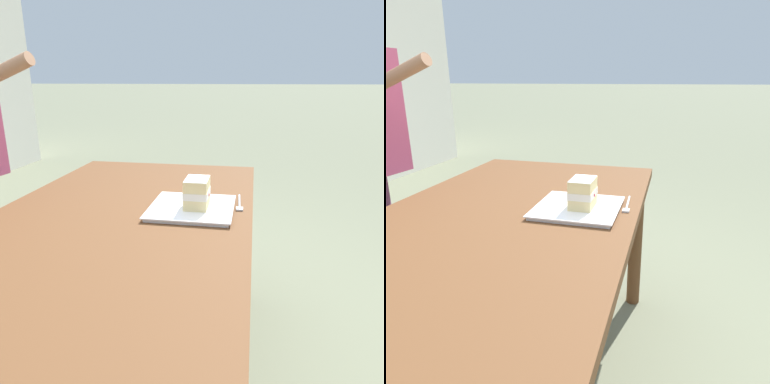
# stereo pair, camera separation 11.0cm
# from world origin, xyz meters

# --- Properties ---
(patio_table) EXTENTS (1.58, 0.88, 0.75)m
(patio_table) POSITION_xyz_m (0.00, 0.00, 0.66)
(patio_table) COLOR brown
(patio_table) RESTS_ON ground
(dessert_plate) EXTENTS (0.29, 0.29, 0.02)m
(dessert_plate) POSITION_xyz_m (0.10, -0.23, 0.76)
(dessert_plate) COLOR white
(dessert_plate) RESTS_ON patio_table
(cake_slice) EXTENTS (0.11, 0.09, 0.10)m
(cake_slice) POSITION_xyz_m (0.10, -0.25, 0.82)
(cake_slice) COLOR #EAD18C
(cake_slice) RESTS_ON dessert_plate
(dessert_fork) EXTENTS (0.17, 0.03, 0.01)m
(dessert_fork) POSITION_xyz_m (0.19, -0.39, 0.75)
(dessert_fork) COLOR silver
(dessert_fork) RESTS_ON patio_table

